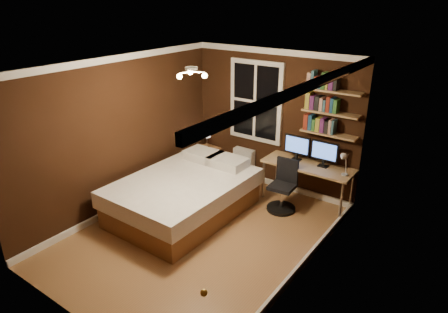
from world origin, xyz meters
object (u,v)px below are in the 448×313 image
Objects in this scene: bed at (185,195)px; office_chair at (283,192)px; monitor_left at (297,148)px; nightstand at (207,160)px; monitor_right at (324,154)px; desk at (308,168)px; desk_lamp at (344,164)px; radiator at (244,164)px; bedside_lamp at (207,138)px.

bed is 2.63× the size of office_chair.
nightstand is at bearing -179.32° from monitor_left.
desk is at bearing -161.72° from monitor_right.
bed is 1.61m from office_chair.
desk_lamp is at bearing 14.45° from office_chair.
desk_lamp reaches higher than monitor_left.
desk_lamp reaches higher than office_chair.
radiator is 1.30m from office_chair.
desk is 3.43× the size of desk_lamp.
bedside_lamp is 0.96× the size of monitor_right.
radiator reaches higher than nightstand.
desk_lamp is (2.80, -0.18, 0.68)m from nightstand.
radiator is 1.36× the size of monitor_left.
nightstand is 0.47m from bedside_lamp.
office_chair is at bearing -118.89° from desk.
desk reaches higher than radiator.
bed is 5.01× the size of monitor_right.
radiator is 1.73m from monitor_right.
bed is 1.65m from radiator.
monitor_left is (1.13, -0.12, 0.62)m from radiator.
desk_lamp reaches higher than bedside_lamp.
desk_lamp is at bearing -3.60° from bedside_lamp.
office_chair is at bearing -86.55° from monitor_left.
monitor_left reaches higher than nightstand.
radiator is (0.78, 0.14, 0.06)m from nightstand.
bed is at bearing -58.00° from nightstand.
monitor_right is 0.91m from office_chair.
bedside_lamp reaches higher than office_chair.
bed reaches higher than nightstand.
bed is at bearing -137.74° from monitor_right.
radiator is at bearing 171.16° from desk_lamp.
bedside_lamp is (-0.71, 1.51, 0.40)m from bed.
bed is 1.71m from bedside_lamp.
bedside_lamp is at bearing 178.60° from desk.
office_chair is at bearing -6.69° from nightstand.
radiator is 2.14m from desk_lamp.
radiator is at bearing 88.07° from bed.
bed is 1.51× the size of desk.
bedside_lamp is 1.92m from monitor_left.
office_chair reaches higher than bed.
office_chair is (-0.23, -0.41, -0.34)m from desk.
radiator is 1.36× the size of monitor_right.
office_chair is (0.03, -0.49, -0.62)m from monitor_left.
nightstand is (-0.71, 1.51, -0.07)m from bed.
monitor_right is at bearing 42.93° from office_chair.
office_chair is (1.16, -0.60, 0.00)m from radiator.
monitor_left reaches higher than bedside_lamp.
nightstand is at bearing 115.80° from bed.
bed is at bearing -147.52° from desk_lamp.
monitor_left is 0.52× the size of office_chair.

